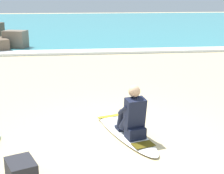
{
  "coord_description": "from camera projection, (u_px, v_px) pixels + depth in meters",
  "views": [
    {
      "loc": [
        -0.77,
        -5.53,
        2.55
      ],
      "look_at": [
        0.07,
        1.59,
        0.55
      ],
      "focal_mm": 54.24,
      "sensor_mm": 36.0,
      "label": 1
    }
  ],
  "objects": [
    {
      "name": "surfboard_main",
      "position": [
        123.0,
        130.0,
        6.44
      ],
      "size": [
        1.21,
        2.54,
        0.08
      ],
      "color": "white",
      "rests_on": "ground"
    },
    {
      "name": "ground_plane",
      "position": [
        118.0,
        140.0,
        6.06
      ],
      "size": [
        80.0,
        80.0,
        0.0
      ],
      "primitive_type": "plane",
      "color": "#CCB584"
    },
    {
      "name": "beach_bag",
      "position": [
        21.0,
        172.0,
        4.69
      ],
      "size": [
        0.51,
        0.58,
        0.32
      ],
      "primitive_type": "cube",
      "rotation": [
        0.0,
        0.0,
        0.39
      ],
      "color": "#232328",
      "rests_on": "ground"
    },
    {
      "name": "surfer_seated",
      "position": [
        133.0,
        116.0,
        6.0
      ],
      "size": [
        0.5,
        0.76,
        0.95
      ],
      "color": "black",
      "rests_on": "surfboard_main"
    },
    {
      "name": "breaking_foam",
      "position": [
        90.0,
        52.0,
        14.82
      ],
      "size": [
        80.0,
        0.9,
        0.11
      ],
      "primitive_type": "cube",
      "color": "white",
      "rests_on": "ground"
    },
    {
      "name": "sea",
      "position": [
        81.0,
        24.0,
        27.92
      ],
      "size": [
        80.0,
        28.0,
        0.1
      ],
      "primitive_type": "cube",
      "color": "teal",
      "rests_on": "ground"
    }
  ]
}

